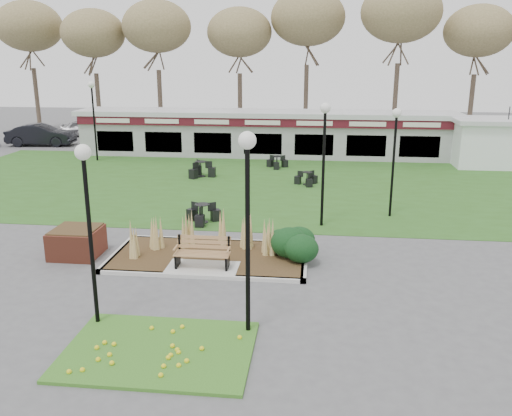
# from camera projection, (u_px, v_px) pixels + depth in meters

# --- Properties ---
(ground) EXTENTS (100.00, 100.00, 0.00)m
(ground) POSITION_uv_depth(u_px,v_px,m) (202.00, 273.00, 16.56)
(ground) COLOR #515154
(ground) RESTS_ON ground
(lawn) EXTENTS (34.00, 16.00, 0.02)m
(lawn) POSITION_uv_depth(u_px,v_px,m) (250.00, 183.00, 28.02)
(lawn) COLOR #2C551A
(lawn) RESTS_ON ground
(flower_bed) EXTENTS (4.20, 3.00, 0.16)m
(flower_bed) POSITION_uv_depth(u_px,v_px,m) (159.00, 349.00, 12.15)
(flower_bed) COLOR #34641C
(flower_bed) RESTS_ON ground
(planting_bed) EXTENTS (6.75, 3.40, 1.27)m
(planting_bed) POSITION_uv_depth(u_px,v_px,m) (248.00, 248.00, 17.61)
(planting_bed) COLOR #372616
(planting_bed) RESTS_ON ground
(park_bench) EXTENTS (1.70, 0.66, 0.93)m
(park_bench) POSITION_uv_depth(u_px,v_px,m) (203.00, 252.00, 16.64)
(park_bench) COLOR #A8764C
(park_bench) RESTS_ON ground
(brick_planter) EXTENTS (1.50, 1.50, 0.95)m
(brick_planter) POSITION_uv_depth(u_px,v_px,m) (77.00, 242.00, 17.86)
(brick_planter) COLOR brown
(brick_planter) RESTS_ON ground
(food_pavilion) EXTENTS (24.60, 3.40, 2.90)m
(food_pavilion) POSITION_uv_depth(u_px,v_px,m) (265.00, 133.00, 35.23)
(food_pavilion) COLOR gray
(food_pavilion) RESTS_ON ground
(service_hut) EXTENTS (4.40, 3.40, 2.83)m
(service_hut) POSITION_uv_depth(u_px,v_px,m) (489.00, 142.00, 31.90)
(service_hut) COLOR white
(service_hut) RESTS_ON ground
(tree_backdrop) EXTENTS (47.24, 5.24, 10.36)m
(tree_backdrop) POSITION_uv_depth(u_px,v_px,m) (276.00, 28.00, 41.01)
(tree_backdrop) COLOR #47382B
(tree_backdrop) RESTS_ON ground
(lamp_post_near_left) EXTENTS (0.40, 0.40, 4.85)m
(lamp_post_near_left) POSITION_uv_depth(u_px,v_px,m) (247.00, 190.00, 12.04)
(lamp_post_near_left) COLOR black
(lamp_post_near_left) RESTS_ON ground
(lamp_post_near_right) EXTENTS (0.37, 0.37, 4.50)m
(lamp_post_near_right) POSITION_uv_depth(u_px,v_px,m) (87.00, 196.00, 12.52)
(lamp_post_near_right) COLOR black
(lamp_post_near_right) RESTS_ON ground
(lamp_post_mid_right) EXTENTS (0.39, 0.39, 4.73)m
(lamp_post_mid_right) POSITION_uv_depth(u_px,v_px,m) (324.00, 137.00, 20.14)
(lamp_post_mid_right) COLOR black
(lamp_post_mid_right) RESTS_ON ground
(lamp_post_far_right) EXTENTS (0.37, 0.37, 4.41)m
(lamp_post_far_right) POSITION_uv_depth(u_px,v_px,m) (395.00, 139.00, 21.42)
(lamp_post_far_right) COLOR black
(lamp_post_far_right) RESTS_ON ground
(lamp_post_far_left) EXTENTS (0.40, 0.40, 4.86)m
(lamp_post_far_left) POSITION_uv_depth(u_px,v_px,m) (93.00, 103.00, 32.94)
(lamp_post_far_left) COLOR black
(lamp_post_far_left) RESTS_ON ground
(bistro_set_a) EXTENTS (1.42, 1.24, 0.75)m
(bistro_set_a) POSITION_uv_depth(u_px,v_px,m) (203.00, 216.00, 21.37)
(bistro_set_a) COLOR black
(bistro_set_a) RESTS_ON ground
(bistro_set_b) EXTENTS (1.36, 1.57, 0.83)m
(bistro_set_b) POSITION_uv_depth(u_px,v_px,m) (201.00, 172.00, 29.36)
(bistro_set_b) COLOR black
(bistro_set_b) RESTS_ON ground
(bistro_set_c) EXTENTS (1.29, 1.12, 0.69)m
(bistro_set_c) POSITION_uv_depth(u_px,v_px,m) (277.00, 164.00, 31.65)
(bistro_set_c) COLOR black
(bistro_set_c) RESTS_ON ground
(bistro_set_d) EXTENTS (1.21, 1.21, 0.66)m
(bistro_set_d) POSITION_uv_depth(u_px,v_px,m) (307.00, 180.00, 27.55)
(bistro_set_d) COLOR black
(bistro_set_d) RESTS_ON ground
(patio_umbrella) EXTENTS (2.01, 2.05, 2.44)m
(patio_umbrella) POSITION_uv_depth(u_px,v_px,m) (506.00, 141.00, 31.39)
(patio_umbrella) COLOR black
(patio_umbrella) RESTS_ON ground
(car_silver) EXTENTS (4.32, 2.76, 1.37)m
(car_silver) POSITION_uv_depth(u_px,v_px,m) (86.00, 128.00, 43.82)
(car_silver) COLOR #ABABB0
(car_silver) RESTS_ON ground
(car_black) EXTENTS (4.89, 2.13, 1.56)m
(car_black) POSITION_uv_depth(u_px,v_px,m) (41.00, 135.00, 39.24)
(car_black) COLOR black
(car_black) RESTS_ON ground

